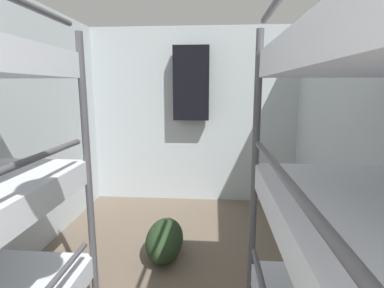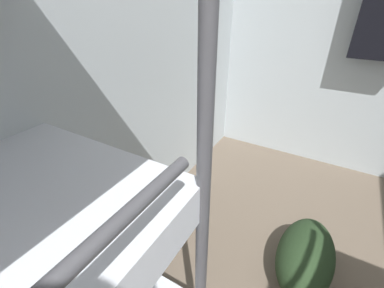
% 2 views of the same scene
% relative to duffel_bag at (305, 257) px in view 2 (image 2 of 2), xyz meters
% --- Properties ---
extents(wall_left, '(0.06, 4.51, 2.24)m').
position_rel_duffel_bag_xyz_m(wall_left, '(-1.19, -0.76, 0.96)').
color(wall_left, silver).
rests_on(wall_left, ground_plane).
extents(wall_back, '(2.75, 0.06, 2.24)m').
position_rel_duffel_bag_xyz_m(wall_back, '(0.16, 1.47, 0.96)').
color(wall_back, silver).
rests_on(wall_back, ground_plane).
extents(duffel_bag, '(0.32, 0.58, 0.32)m').
position_rel_duffel_bag_xyz_m(duffel_bag, '(0.00, 0.00, 0.00)').
color(duffel_bag, '#23381E').
rests_on(duffel_bag, ground_plane).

